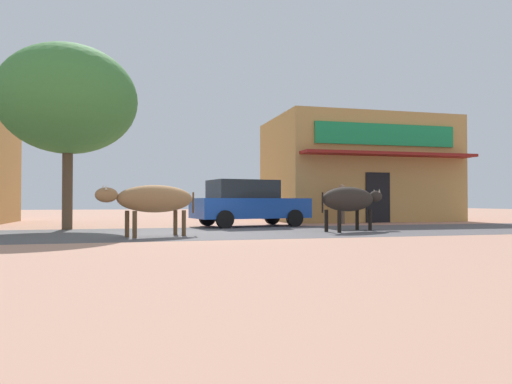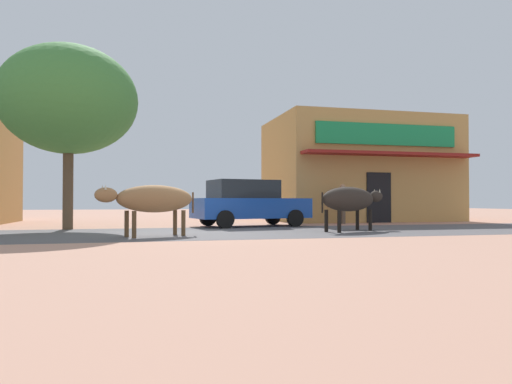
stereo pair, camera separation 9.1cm
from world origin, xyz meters
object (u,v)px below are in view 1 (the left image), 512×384
object	(u,v)px
parked_hatchback_car	(248,203)
cow_far_dark	(350,200)
roadside_tree	(68,100)
pedestrian_by_shop	(342,201)
cow_near_brown	(154,199)

from	to	relation	value
parked_hatchback_car	cow_far_dark	distance (m)	4.13
roadside_tree	pedestrian_by_shop	distance (m)	10.63
cow_near_brown	pedestrian_by_shop	world-z (taller)	pedestrian_by_shop
parked_hatchback_car	pedestrian_by_shop	world-z (taller)	parked_hatchback_car
roadside_tree	pedestrian_by_shop	size ratio (longest dim) A/B	3.73
parked_hatchback_car	cow_near_brown	world-z (taller)	parked_hatchback_car
parked_hatchback_car	cow_far_dark	bearing A→B (deg)	-55.97
parked_hatchback_car	pedestrian_by_shop	size ratio (longest dim) A/B	2.72
roadside_tree	pedestrian_by_shop	world-z (taller)	roadside_tree
roadside_tree	pedestrian_by_shop	xyz separation A→B (m)	(10.05, 1.29, -3.21)
roadside_tree	pedestrian_by_shop	bearing A→B (deg)	7.34
cow_near_brown	pedestrian_by_shop	distance (m)	9.09
parked_hatchback_car	cow_far_dark	size ratio (longest dim) A/B	1.60
roadside_tree	parked_hatchback_car	bearing A→B (deg)	3.24
cow_far_dark	parked_hatchback_car	bearing A→B (deg)	124.03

